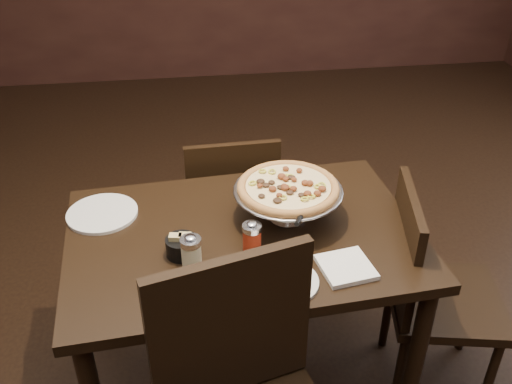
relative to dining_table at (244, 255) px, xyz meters
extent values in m
cube|color=black|center=(0.00, 0.00, 0.08)|extent=(1.25, 0.88, 0.04)
cylinder|color=black|center=(0.56, -0.30, -0.29)|extent=(0.06, 0.06, 0.71)
cylinder|color=black|center=(-0.56, 0.30, -0.29)|extent=(0.06, 0.06, 0.71)
cylinder|color=black|center=(0.51, 0.38, -0.29)|extent=(0.06, 0.06, 0.71)
cylinder|color=silver|center=(0.16, 0.07, 0.10)|extent=(0.13, 0.13, 0.01)
cylinder|color=silver|center=(0.16, 0.07, 0.16)|extent=(0.03, 0.03, 0.10)
cylinder|color=silver|center=(0.16, 0.07, 0.21)|extent=(0.09, 0.09, 0.01)
cylinder|color=#9E9EA3|center=(0.16, 0.07, 0.22)|extent=(0.37, 0.37, 0.01)
torus|color=#9E9EA3|center=(0.16, 0.07, 0.22)|extent=(0.38, 0.38, 0.01)
cylinder|color=#A96232|center=(0.16, 0.07, 0.22)|extent=(0.34, 0.34, 0.01)
torus|color=#A96232|center=(0.16, 0.07, 0.23)|extent=(0.35, 0.35, 0.03)
cylinder|color=#DBBB78|center=(0.16, 0.07, 0.23)|extent=(0.29, 0.29, 0.01)
cylinder|color=beige|center=(-0.18, -0.15, 0.14)|extent=(0.06, 0.06, 0.08)
cylinder|color=silver|center=(-0.18, -0.15, 0.19)|extent=(0.07, 0.07, 0.02)
ellipsoid|color=silver|center=(-0.18, -0.15, 0.21)|extent=(0.04, 0.04, 0.01)
cylinder|color=maroon|center=(0.02, -0.10, 0.14)|extent=(0.06, 0.06, 0.08)
cylinder|color=silver|center=(0.02, -0.10, 0.19)|extent=(0.06, 0.06, 0.02)
ellipsoid|color=silver|center=(0.02, -0.10, 0.20)|extent=(0.03, 0.03, 0.01)
cylinder|color=black|center=(-0.21, -0.09, 0.13)|extent=(0.10, 0.10, 0.06)
cube|color=tan|center=(-0.23, -0.09, 0.14)|extent=(0.04, 0.03, 0.07)
cube|color=tan|center=(-0.20, -0.09, 0.14)|extent=(0.04, 0.03, 0.07)
cube|color=white|center=(0.30, -0.23, 0.11)|extent=(0.18, 0.18, 0.02)
cylinder|color=silver|center=(-0.49, 0.18, 0.10)|extent=(0.25, 0.25, 0.01)
cylinder|color=silver|center=(0.09, -0.27, 0.10)|extent=(0.21, 0.21, 0.01)
cone|color=silver|center=(0.17, -0.10, 0.22)|extent=(0.13, 0.13, 0.00)
cylinder|color=black|center=(0.17, -0.10, 0.22)|extent=(0.06, 0.10, 0.02)
cube|color=black|center=(0.01, 0.64, -0.24)|extent=(0.41, 0.41, 0.04)
cube|color=black|center=(0.01, 0.47, -0.01)|extent=(0.40, 0.04, 0.41)
cylinder|color=black|center=(0.16, 0.81, -0.46)|extent=(0.03, 0.03, 0.39)
cylinder|color=black|center=(-0.16, 0.80, -0.46)|extent=(0.03, 0.03, 0.39)
cylinder|color=black|center=(0.17, 0.49, -0.46)|extent=(0.03, 0.03, 0.39)
cylinder|color=black|center=(-0.15, 0.48, -0.46)|extent=(0.03, 0.03, 0.39)
cube|color=black|center=(-0.09, -0.44, 0.11)|extent=(0.46, 0.15, 0.49)
cube|color=black|center=(0.75, -0.09, -0.23)|extent=(0.48, 0.48, 0.04)
cube|color=black|center=(0.57, -0.05, 0.02)|extent=(0.11, 0.41, 0.43)
cylinder|color=black|center=(0.88, -0.29, -0.45)|extent=(0.04, 0.04, 0.40)
cylinder|color=black|center=(0.95, 0.04, -0.45)|extent=(0.04, 0.04, 0.40)
cylinder|color=black|center=(0.55, -0.22, -0.45)|extent=(0.04, 0.04, 0.40)
cylinder|color=black|center=(0.62, 0.11, -0.45)|extent=(0.04, 0.04, 0.40)
camera|label=1|loc=(-0.18, -1.56, 1.26)|focal=40.00mm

